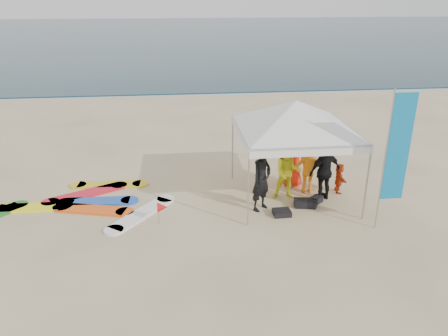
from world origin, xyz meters
TOP-DOWN VIEW (x-y plane):
  - ground at (0.00, 0.00)m, footprint 120.00×120.00m
  - ocean at (0.00, 60.00)m, footprint 160.00×84.00m
  - shoreline_foam at (0.00, 18.20)m, footprint 160.00×1.20m
  - person_black_a at (1.67, 2.20)m, footprint 0.84×0.81m
  - person_yellow at (2.61, 2.86)m, footprint 0.93×0.76m
  - person_orange_a at (3.38, 3.27)m, footprint 1.22×0.82m
  - person_black_b at (3.71, 2.66)m, footprint 1.18×0.79m
  - person_orange_b at (3.01, 3.78)m, footprint 0.95×0.73m
  - person_seated at (4.37, 3.09)m, footprint 0.41×0.94m
  - canopy_tent at (2.78, 2.94)m, footprint 4.67×4.67m
  - feather_flag at (4.86, 0.75)m, footprint 0.64×0.04m
  - marker_pennant at (-1.19, 1.64)m, footprint 0.28×0.28m
  - gear_pile at (2.88, 2.12)m, footprint 1.73×1.11m
  - surfboard_spread at (-3.68, 3.11)m, footprint 6.06×3.57m

SIDE VIEW (x-z plane):
  - ground at x=0.00m, z-range 0.00..0.00m
  - shoreline_foam at x=0.00m, z-range 0.00..0.01m
  - surfboard_spread at x=-3.68m, z-range 0.00..0.07m
  - ocean at x=0.00m, z-range 0.00..0.08m
  - gear_pile at x=2.88m, z-range -0.01..0.21m
  - person_seated at x=4.37m, z-range 0.00..0.98m
  - marker_pennant at x=-1.19m, z-range 0.18..0.81m
  - person_orange_b at x=3.01m, z-range 0.00..1.73m
  - person_yellow at x=2.61m, z-range 0.00..1.75m
  - person_orange_a at x=3.38m, z-range 0.00..1.76m
  - person_black_b at x=3.71m, z-range 0.00..1.87m
  - person_black_a at x=1.67m, z-range 0.00..1.93m
  - feather_flag at x=4.86m, z-range 0.34..4.19m
  - canopy_tent at x=2.78m, z-range 1.31..4.84m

